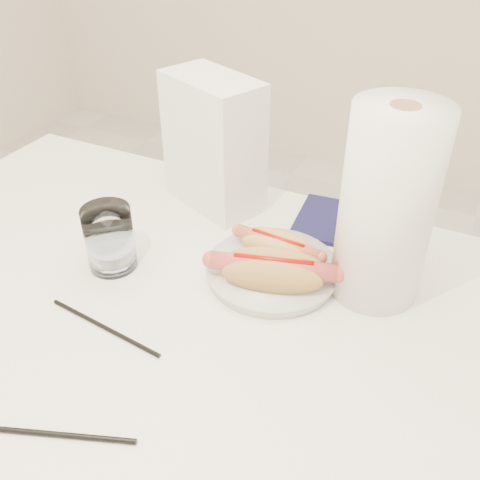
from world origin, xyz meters
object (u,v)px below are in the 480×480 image
at_px(hotdog_left, 278,246).
at_px(napkin_box, 214,143).
at_px(table, 165,325).
at_px(hotdog_right, 273,271).
at_px(water_glass, 110,238).
at_px(plate, 272,271).
at_px(paper_towel_roll, 387,207).

xyz_separation_m(hotdog_left, napkin_box, (-0.19, 0.14, 0.09)).
bearing_deg(table, hotdog_right, 30.96).
height_order(hotdog_left, hotdog_right, hotdog_right).
relative_size(hotdog_left, hotdog_right, 0.78).
bearing_deg(water_glass, plate, 20.24).
height_order(hotdog_left, paper_towel_roll, paper_towel_roll).
bearing_deg(water_glass, hotdog_left, 26.82).
bearing_deg(napkin_box, hotdog_right, -20.77).
xyz_separation_m(hotdog_left, paper_towel_roll, (0.16, 0.01, 0.12)).
bearing_deg(table, paper_towel_roll, 30.18).
distance_m(water_glass, paper_towel_roll, 0.45).
xyz_separation_m(table, hotdog_right, (0.15, 0.09, 0.10)).
distance_m(hotdog_left, hotdog_right, 0.07).
bearing_deg(hotdog_right, hotdog_left, 91.11).
bearing_deg(water_glass, napkin_box, 78.07).
relative_size(hotdog_left, paper_towel_roll, 0.50).
height_order(hotdog_right, napkin_box, napkin_box).
relative_size(hotdog_right, paper_towel_roll, 0.64).
bearing_deg(plate, hotdog_right, -66.11).
height_order(table, plate, plate).
bearing_deg(hotdog_right, napkin_box, 120.24).
distance_m(plate, water_glass, 0.28).
bearing_deg(hotdog_left, table, -124.91).
distance_m(table, water_glass, 0.17).
relative_size(napkin_box, paper_towel_roll, 0.82).
bearing_deg(paper_towel_roll, plate, -165.07).
xyz_separation_m(plate, napkin_box, (-0.20, 0.17, 0.12)).
bearing_deg(water_glass, table, -16.05).
relative_size(plate, napkin_box, 0.84).
height_order(hotdog_right, water_glass, water_glass).
relative_size(hotdog_right, napkin_box, 0.78).
bearing_deg(table, plate, 43.55).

